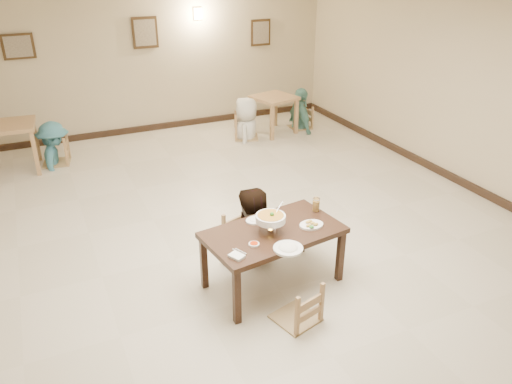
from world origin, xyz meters
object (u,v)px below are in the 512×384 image
chair_near (297,284)px  bg_chair_lr (52,138)px  bg_chair_rr (301,107)px  bg_diner_d (301,88)px  main_table (273,237)px  bg_chair_rl (246,115)px  curry_warmer (271,218)px  bg_table_left (10,132)px  chair_far (246,218)px  main_diner (249,190)px  drink_glass (316,205)px  bg_table_right (274,103)px  bg_diner_b (49,122)px  bg_diner_c (246,98)px

chair_near → bg_chair_lr: 5.80m
bg_chair_rr → chair_near: bearing=-28.3°
bg_diner_d → bg_chair_rr: bearing=-39.0°
main_table → bg_chair_rl: size_ratio=1.62×
curry_warmer → bg_table_left: size_ratio=0.41×
main_table → bg_table_left: size_ratio=1.78×
chair_far → bg_chair_rl: bearing=46.1°
chair_near → curry_warmer: size_ratio=2.45×
bg_table_left → main_table: bearing=-61.6°
main_diner → curry_warmer: main_diner is taller
bg_chair_rr → drink_glass: bearing=-26.1°
drink_glass → bg_table_right: size_ratio=0.18×
drink_glass → bg_chair_rr: (2.35, 4.55, -0.32)m
chair_far → bg_table_left: size_ratio=1.07×
curry_warmer → drink_glass: size_ratio=2.19×
main_diner → bg_diner_b: bearing=-80.8°
bg_table_left → bg_diner_b: bg_diner_b is taller
bg_chair_lr → bg_chair_rl: 3.64m
main_diner → bg_chair_rr: (2.99, 4.07, -0.44)m
main_table → bg_chair_lr: (-1.94, 4.83, -0.14)m
main_diner → bg_table_right: 4.67m
bg_chair_rl → bg_table_right: bearing=-63.3°
main_table → bg_diner_d: 5.62m
chair_near → bg_chair_lr: bearing=-86.5°
chair_near → bg_chair_rr: 6.21m
bg_chair_lr → bg_chair_rr: size_ratio=1.07×
curry_warmer → bg_table_right: 5.30m
bg_table_left → bg_chair_rr: bg_chair_rr is taller
bg_chair_rl → bg_chair_rr: (1.31, 0.11, -0.04)m
curry_warmer → drink_glass: (0.70, 0.22, -0.09)m
bg_diner_b → bg_diner_c: (3.64, -0.19, 0.07)m
bg_diner_b → bg_chair_rl: bearing=-83.8°
chair_near → bg_chair_lr: size_ratio=0.92×
bg_table_left → bg_chair_rl: size_ratio=0.91×
main_diner → bg_chair_rl: bearing=-129.0°
main_table → chair_far: size_ratio=1.66×
bg_chair_rl → bg_chair_lr: bearing=107.7°
bg_chair_rr → chair_far: bearing=-35.8°
chair_near → main_diner: main_diner is taller
main_table → drink_glass: 0.70m
bg_table_left → bg_chair_rl: bearing=-2.0°
main_diner → bg_chair_lr: bearing=-80.8°
chair_far → drink_glass: 0.91m
drink_glass → bg_table_left: bearing=125.2°
curry_warmer → bg_diner_b: (-1.89, 4.85, -0.11)m
bg_table_right → bg_diner_c: 0.69m
bg_diner_c → bg_diner_d: (1.31, 0.11, 0.02)m
bg_chair_rr → bg_diner_c: bg_diner_c is taller
bg_chair_rr → bg_diner_b: 4.96m
main_diner → curry_warmer: 0.69m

